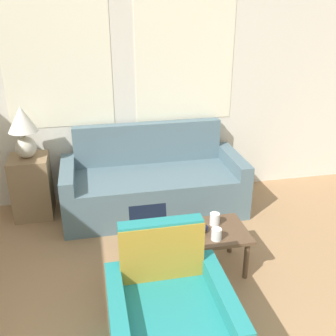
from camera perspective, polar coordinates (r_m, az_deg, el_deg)
The scene contains 11 objects.
wall_back at distance 4.41m, azimuth -5.36°, elevation 11.80°, with size 6.41×0.06×2.60m.
couch at distance 4.36m, azimuth -2.19°, elevation -2.52°, with size 1.94×0.82×0.92m.
armchair at distance 2.71m, azimuth 0.26°, elevation -21.73°, with size 0.76×0.77×0.87m.
side_table at distance 4.45m, azimuth -19.12°, elevation -2.56°, with size 0.40×0.40×0.67m.
table_lamp at distance 4.22m, azimuth -20.29°, elevation 5.48°, with size 0.29×0.29×0.54m.
coffee_table at distance 3.36m, azimuth 2.65°, elevation -10.11°, with size 1.05×0.48×0.38m.
laptop at distance 3.31m, azimuth -2.68°, elevation -8.70°, with size 0.32×0.26×0.22m.
cup_navy at distance 3.28m, azimuth 2.17°, elevation -9.09°, with size 0.08×0.08×0.09m.
cup_yellow at distance 3.25m, azimuth 7.03°, elevation -9.51°, with size 0.09×0.09×0.10m.
cup_white at distance 3.45m, azimuth 6.79°, elevation -7.37°, with size 0.09×0.09×0.11m.
snack_bowl at distance 3.35m, azimuth 4.53°, elevation -8.60°, with size 0.15×0.15×0.07m.
Camera 1 is at (-0.49, -0.35, 2.20)m, focal length 42.00 mm.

